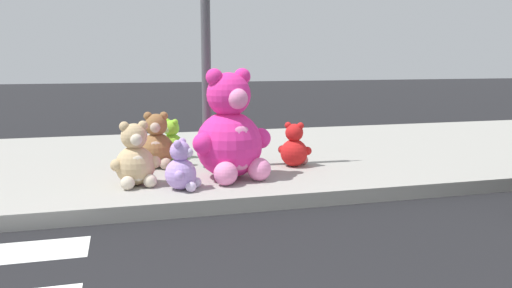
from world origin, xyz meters
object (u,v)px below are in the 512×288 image
plush_lavender (182,169)px  plush_lime (171,142)px  plush_pink_large (230,135)px  plush_brown (157,145)px  plush_teal (223,138)px  sign_pole (206,22)px  plush_tan (135,160)px  plush_red (294,148)px

plush_lavender → plush_lime: 1.63m
plush_pink_large → plush_lavender: size_ratio=2.33×
plush_brown → plush_teal: bearing=34.8°
sign_pole → plush_tan: sign_pole is taller
sign_pole → plush_pink_large: 1.36m
plush_teal → plush_tan: plush_tan is taller
plush_lavender → plush_teal: plush_teal is taller
plush_tan → plush_pink_large: bearing=4.0°
sign_pole → plush_red: 1.81m
sign_pole → plush_brown: (-0.58, 0.19, -1.43)m
plush_pink_large → plush_brown: size_ratio=1.78×
plush_pink_large → plush_lime: plush_pink_large is taller
plush_pink_large → plush_lavender: (-0.57, -0.36, -0.27)m
plush_teal → plush_lime: bearing=-169.1°
plush_tan → plush_teal: bearing=51.1°
plush_brown → plush_tan: bearing=-107.8°
plush_lavender → plush_tan: plush_tan is taller
plush_pink_large → plush_tan: bearing=-176.0°
plush_brown → plush_red: bearing=-12.8°
plush_lime → sign_pole: bearing=-62.0°
plush_teal → plush_tan: 1.91m
plush_red → plush_brown: plush_brown is taller
sign_pole → plush_brown: size_ratio=4.81×
plush_red → plush_teal: size_ratio=1.00×
plush_red → plush_tan: 1.94m
plush_lavender → plush_tan: size_ratio=0.77×
plush_pink_large → plush_brown: plush_pink_large is taller
plush_pink_large → plush_brown: (-0.74, 0.77, -0.21)m
plush_lavender → plush_brown: plush_brown is taller
plush_lavender → plush_lime: plush_lime is taller
sign_pole → plush_lime: size_ratio=6.18×
plush_tan → plush_red: bearing=14.2°
plush_teal → plush_red: bearing=-56.1°
sign_pole → plush_brown: bearing=162.2°
plush_pink_large → plush_tan: (-1.01, -0.07, -0.21)m
plush_lavender → plush_red: size_ratio=0.95×
plush_tan → plush_brown: (0.27, 0.84, 0.00)m
plush_red → plush_tan: bearing=-165.8°
plush_red → plush_lime: size_ratio=1.04×
sign_pole → plush_teal: sign_pole is taller
plush_tan → plush_brown: 0.88m
plush_pink_large → plush_lime: (-0.52, 1.28, -0.27)m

